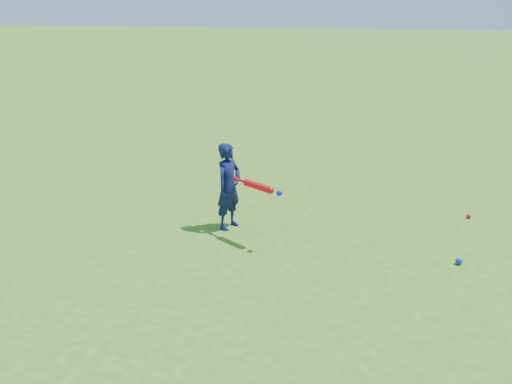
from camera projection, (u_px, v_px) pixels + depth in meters
ground at (290, 224)px, 7.64m from camera, size 80.00×80.00×0.00m
child at (229, 186)px, 7.36m from camera, size 0.42×0.49×1.14m
ground_ball_red at (469, 216)px, 7.83m from camera, size 0.07×0.07×0.07m
ground_ball_blue at (459, 261)px, 6.52m from camera, size 0.08×0.08×0.08m
bat_swing at (260, 187)px, 6.86m from camera, size 0.68×0.50×0.09m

